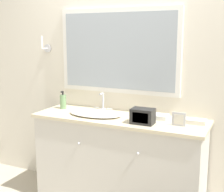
{
  "coord_description": "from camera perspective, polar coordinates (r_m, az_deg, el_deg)",
  "views": [
    {
      "loc": [
        1.16,
        -2.35,
        1.67
      ],
      "look_at": [
        -0.07,
        0.28,
        1.11
      ],
      "focal_mm": 50.0,
      "sensor_mm": 36.0,
      "label": 1
    }
  ],
  "objects": [
    {
      "name": "wall_back",
      "position": [
        3.18,
        3.4,
        3.94
      ],
      "size": [
        8.0,
        0.18,
        2.55
      ],
      "color": "silver",
      "rests_on": "ground_plane"
    },
    {
      "name": "vanity_counter",
      "position": [
        3.12,
        1.25,
        -11.94
      ],
      "size": [
        1.67,
        0.54,
        0.91
      ],
      "color": "beige",
      "rests_on": "ground_plane"
    },
    {
      "name": "sink_basin",
      "position": [
        3.06,
        -3.08,
        -3.13
      ],
      "size": [
        0.54,
        0.36,
        0.2
      ],
      "color": "silver",
      "rests_on": "vanity_counter"
    },
    {
      "name": "soap_bottle",
      "position": [
        3.35,
        -8.94,
        -0.99
      ],
      "size": [
        0.07,
        0.07,
        0.19
      ],
      "color": "#709966",
      "rests_on": "vanity_counter"
    },
    {
      "name": "appliance_box",
      "position": [
        2.76,
        5.63,
        -3.69
      ],
      "size": [
        0.2,
        0.14,
        0.14
      ],
      "color": "black",
      "rests_on": "vanity_counter"
    },
    {
      "name": "picture_frame",
      "position": [
        2.74,
        12.13,
        -4.18
      ],
      "size": [
        0.12,
        0.01,
        0.12
      ],
      "color": "#B2B2B7",
      "rests_on": "vanity_counter"
    },
    {
      "name": "hand_towel_near_sink",
      "position": [
        2.86,
        15.02,
        -4.5
      ],
      "size": [
        0.18,
        0.12,
        0.04
      ],
      "color": "silver",
      "rests_on": "vanity_counter"
    },
    {
      "name": "hand_towel_far_corner",
      "position": [
        2.95,
        8.51,
        -3.73
      ],
      "size": [
        0.17,
        0.14,
        0.04
      ],
      "color": "white",
      "rests_on": "vanity_counter"
    }
  ]
}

